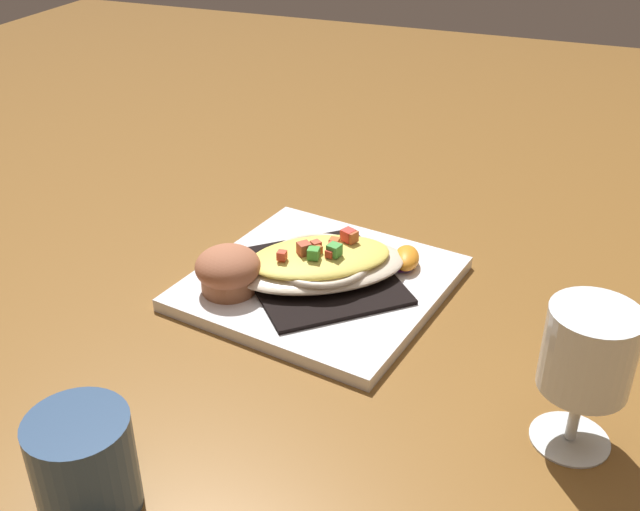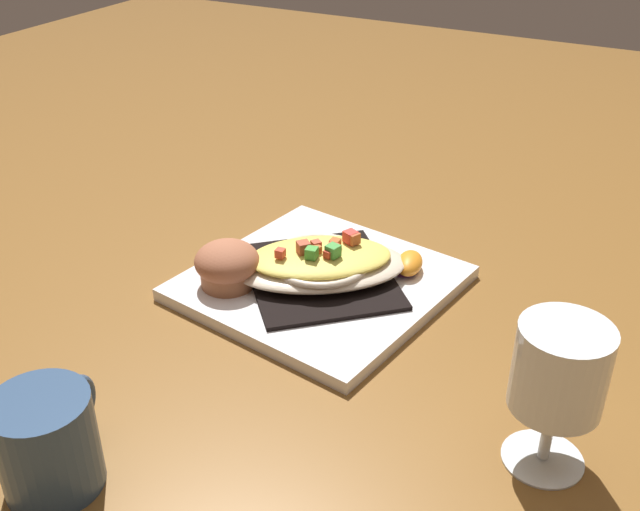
% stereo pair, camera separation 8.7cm
% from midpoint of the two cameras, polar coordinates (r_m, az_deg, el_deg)
% --- Properties ---
extents(ground_plane, '(2.60, 2.60, 0.00)m').
position_cam_midpoint_polar(ground_plane, '(0.89, -2.79, -2.60)').
color(ground_plane, brown).
extents(square_plate, '(0.32, 0.32, 0.02)m').
position_cam_midpoint_polar(square_plate, '(0.89, -2.80, -2.18)').
color(square_plate, white).
rests_on(square_plate, ground_plane).
extents(folded_napkin, '(0.24, 0.25, 0.01)m').
position_cam_midpoint_polar(folded_napkin, '(0.88, -2.82, -1.62)').
color(folded_napkin, black).
rests_on(folded_napkin, square_plate).
extents(gratin_dish, '(0.23, 0.21, 0.05)m').
position_cam_midpoint_polar(gratin_dish, '(0.87, -2.84, -0.57)').
color(gratin_dish, beige).
rests_on(gratin_dish, folded_napkin).
extents(muffin, '(0.07, 0.07, 0.05)m').
position_cam_midpoint_polar(muffin, '(0.86, -9.86, -1.19)').
color(muffin, '#A36341').
rests_on(muffin, square_plate).
extents(orange_garnish, '(0.06, 0.06, 0.02)m').
position_cam_midpoint_polar(orange_garnish, '(0.90, 3.67, -0.36)').
color(orange_garnish, '#5A2761').
rests_on(orange_garnish, square_plate).
extents(coffee_mug, '(0.08, 0.11, 0.09)m').
position_cam_midpoint_polar(coffee_mug, '(0.65, -21.11, -14.95)').
color(coffee_mug, '#324B6E').
rests_on(coffee_mug, ground_plane).
extents(stemmed_glass, '(0.08, 0.08, 0.14)m').
position_cam_midpoint_polar(stemmed_glass, '(0.66, 16.07, -7.60)').
color(stemmed_glass, white).
rests_on(stemmed_glass, ground_plane).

